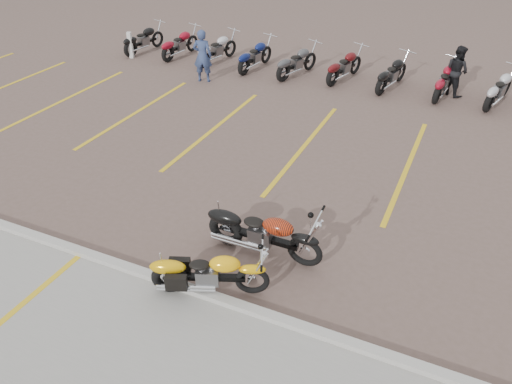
% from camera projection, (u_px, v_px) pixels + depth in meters
% --- Properties ---
extents(ground, '(100.00, 100.00, 0.00)m').
position_uv_depth(ground, '(237.00, 228.00, 10.19)').
color(ground, brown).
rests_on(ground, ground).
extents(curb, '(60.00, 0.18, 0.12)m').
position_uv_depth(curb, '(185.00, 288.00, 8.62)').
color(curb, '#ADAAA3').
rests_on(curb, ground).
extents(parking_stripes, '(38.00, 5.50, 0.01)m').
position_uv_depth(parking_stripes, '(304.00, 146.00, 13.25)').
color(parking_stripes, gold).
rests_on(parking_stripes, ground).
extents(yellow_cruiser, '(1.91, 0.88, 0.83)m').
position_uv_depth(yellow_cruiser, '(207.00, 274.00, 8.40)').
color(yellow_cruiser, black).
rests_on(yellow_cruiser, ground).
extents(flame_cruiser, '(2.29, 0.33, 0.95)m').
position_uv_depth(flame_cruiser, '(262.00, 233.00, 9.26)').
color(flame_cruiser, black).
rests_on(flame_cruiser, ground).
extents(person_a, '(0.74, 0.59, 1.77)m').
position_uv_depth(person_a, '(202.00, 56.00, 16.95)').
color(person_a, navy).
rests_on(person_a, ground).
extents(person_b, '(0.99, 0.97, 1.61)m').
position_uv_depth(person_b, '(457.00, 71.00, 15.91)').
color(person_b, black).
rests_on(person_b, ground).
extents(bollard, '(0.19, 0.19, 1.00)m').
position_uv_depth(bollard, '(130.00, 45.00, 19.36)').
color(bollard, silver).
rests_on(bollard, ground).
extents(bg_bike_row, '(20.81, 2.08, 1.10)m').
position_uv_depth(bg_bike_row, '(390.00, 74.00, 16.40)').
color(bg_bike_row, black).
rests_on(bg_bike_row, ground).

